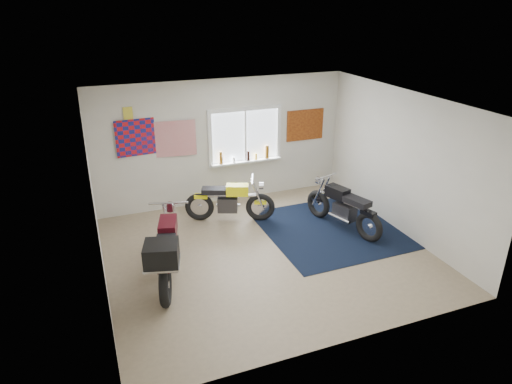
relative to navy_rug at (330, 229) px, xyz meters
name	(u,v)px	position (x,y,z in m)	size (l,w,h in m)	color
ground	(267,253)	(-1.51, -0.37, -0.01)	(5.50, 5.50, 0.00)	#9E896B
room_shell	(267,167)	(-1.51, -0.37, 1.63)	(5.50, 5.50, 5.50)	white
navy_rug	(330,229)	(0.00, 0.00, 0.00)	(2.50, 2.60, 0.01)	black
window_assembly	(245,139)	(-1.01, 2.10, 1.36)	(1.66, 0.17, 1.26)	white
oil_bottles	(247,155)	(-1.00, 2.03, 1.02)	(1.15, 0.09, 0.30)	#905715
flag_display	(128,113)	(-3.41, 2.11, 2.14)	(1.60, 0.10, 1.17)	red
triumph_poster	(305,125)	(0.44, 2.11, 1.54)	(0.90, 0.03, 0.70)	#A54C14
yellow_triumph	(229,202)	(-1.72, 1.12, 0.40)	(1.74, 0.82, 0.92)	black
black_chrome_bike	(343,209)	(0.24, -0.03, 0.42)	(0.77, 1.84, 0.97)	black
maroon_tourer	(167,251)	(-3.31, -0.66, 0.56)	(0.98, 2.14, 1.09)	black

